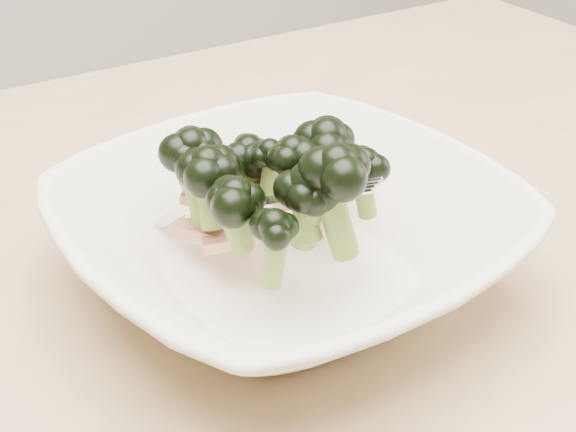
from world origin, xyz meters
name	(u,v)px	position (x,y,z in m)	size (l,w,h in m)	color
dining_table	(244,374)	(0.00, 0.00, 0.65)	(1.20, 0.80, 0.75)	tan
broccoli_dish	(286,228)	(0.02, -0.03, 0.79)	(0.31, 0.31, 0.12)	white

